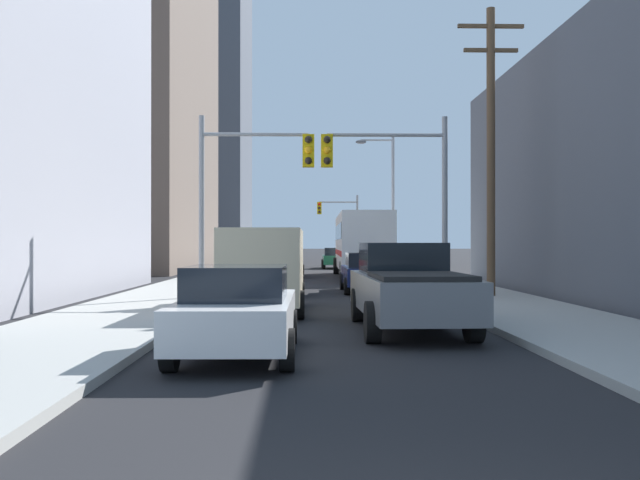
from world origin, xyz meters
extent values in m
cube|color=#9E9E99|center=(-5.18, 50.00, 0.07)|extent=(3.69, 160.00, 0.15)
cube|color=#9E9E99|center=(5.18, 50.00, 0.07)|extent=(3.69, 160.00, 0.15)
cube|color=silver|center=(2.46, 32.75, 1.95)|extent=(2.76, 11.55, 2.90)
cube|color=black|center=(1.20, 32.75, 2.47)|extent=(0.26, 10.58, 0.80)
cube|color=red|center=(1.20, 32.75, 1.37)|extent=(0.25, 10.58, 0.28)
cylinder|color=black|center=(1.29, 36.78, 0.50)|extent=(0.32, 1.00, 1.00)
cylinder|color=black|center=(3.64, 36.78, 0.50)|extent=(0.32, 1.00, 1.00)
cylinder|color=black|center=(1.29, 29.53, 0.50)|extent=(0.32, 1.00, 1.00)
cylinder|color=black|center=(3.64, 29.53, 0.50)|extent=(0.32, 1.00, 1.00)
cube|color=slate|center=(1.62, 11.24, 0.80)|extent=(2.14, 5.45, 0.80)
cube|color=black|center=(1.62, 12.22, 1.55)|extent=(1.85, 1.85, 0.70)
cube|color=black|center=(1.62, 9.89, 1.25)|extent=(1.82, 2.42, 0.10)
cylinder|color=black|center=(0.66, 12.97, 0.40)|extent=(0.28, 0.80, 0.80)
cylinder|color=black|center=(2.58, 12.97, 0.40)|extent=(0.28, 0.80, 0.80)
cylinder|color=black|center=(0.66, 9.52, 0.40)|extent=(0.28, 0.80, 0.80)
cylinder|color=black|center=(2.58, 9.52, 0.40)|extent=(0.28, 0.80, 0.80)
cube|color=#C6B793|center=(-1.70, 15.12, 1.31)|extent=(2.07, 5.23, 1.90)
cube|color=black|center=(-1.70, 17.72, 1.73)|extent=(1.76, 0.04, 0.60)
cylinder|color=black|center=(-2.66, 16.78, 0.36)|extent=(0.24, 0.72, 0.72)
cylinder|color=black|center=(-0.74, 16.78, 0.36)|extent=(0.24, 0.72, 0.72)
cylinder|color=black|center=(-2.66, 13.45, 0.36)|extent=(0.24, 0.72, 0.72)
cylinder|color=black|center=(-0.74, 13.45, 0.36)|extent=(0.24, 0.72, 0.72)
cube|color=white|center=(-1.74, 8.18, 0.65)|extent=(1.86, 4.22, 0.65)
cube|color=black|center=(-1.74, 8.03, 1.25)|extent=(1.61, 1.92, 0.55)
cylinder|color=black|center=(-2.60, 9.53, 0.32)|extent=(0.22, 0.64, 0.64)
cylinder|color=black|center=(-0.88, 9.53, 0.32)|extent=(0.22, 0.64, 0.64)
cylinder|color=black|center=(-2.60, 6.84, 0.32)|extent=(0.22, 0.64, 0.64)
cylinder|color=black|center=(-0.88, 6.84, 0.32)|extent=(0.22, 0.64, 0.64)
cube|color=black|center=(-1.61, 21.63, 0.65)|extent=(1.89, 4.24, 0.65)
cube|color=black|center=(-1.61, 21.48, 1.25)|extent=(1.63, 1.93, 0.55)
cylinder|color=black|center=(-2.47, 22.98, 0.32)|extent=(0.22, 0.64, 0.64)
cylinder|color=black|center=(-0.74, 22.98, 0.32)|extent=(0.22, 0.64, 0.64)
cylinder|color=black|center=(-2.47, 20.29, 0.32)|extent=(0.22, 0.64, 0.64)
cylinder|color=black|center=(-0.74, 20.29, 0.32)|extent=(0.22, 0.64, 0.64)
cube|color=#141E4C|center=(1.79, 22.34, 0.65)|extent=(1.81, 4.20, 0.65)
cube|color=black|center=(1.79, 22.19, 1.25)|extent=(1.59, 1.90, 0.55)
cylinder|color=black|center=(0.93, 23.69, 0.32)|extent=(0.22, 0.64, 0.64)
cylinder|color=black|center=(2.66, 23.69, 0.32)|extent=(0.22, 0.64, 0.64)
cylinder|color=black|center=(0.93, 21.00, 0.32)|extent=(0.22, 0.64, 0.64)
cylinder|color=black|center=(2.66, 21.00, 0.32)|extent=(0.22, 0.64, 0.64)
cube|color=maroon|center=(-1.62, 33.65, 0.65)|extent=(1.83, 4.21, 0.65)
cube|color=black|center=(-1.62, 33.50, 1.25)|extent=(1.60, 1.91, 0.55)
cylinder|color=black|center=(-2.48, 35.00, 0.32)|extent=(0.22, 0.64, 0.64)
cylinder|color=black|center=(-0.75, 35.00, 0.32)|extent=(0.22, 0.64, 0.64)
cylinder|color=black|center=(-2.48, 32.31, 0.32)|extent=(0.22, 0.64, 0.64)
cylinder|color=black|center=(-0.75, 32.31, 0.32)|extent=(0.22, 0.64, 0.64)
cube|color=#195938|center=(1.63, 45.59, 0.65)|extent=(1.82, 4.21, 0.65)
cube|color=black|center=(1.63, 45.44, 1.25)|extent=(1.59, 1.91, 0.55)
cylinder|color=black|center=(0.77, 46.93, 0.32)|extent=(0.22, 0.64, 0.64)
cylinder|color=black|center=(2.50, 46.93, 0.32)|extent=(0.22, 0.64, 0.64)
cylinder|color=black|center=(0.77, 44.24, 0.32)|extent=(0.22, 0.64, 0.64)
cylinder|color=black|center=(2.50, 44.24, 0.32)|extent=(0.22, 0.64, 0.64)
cylinder|color=gray|center=(-3.94, 18.40, 3.00)|extent=(0.18, 0.18, 6.00)
cylinder|color=gray|center=(-2.22, 18.40, 5.40)|extent=(3.45, 0.12, 0.12)
cube|color=gold|center=(-0.50, 18.40, 4.88)|extent=(0.38, 0.30, 1.05)
sphere|color=black|center=(-0.50, 18.23, 5.21)|extent=(0.24, 0.24, 0.24)
sphere|color=#F9A514|center=(-0.50, 18.23, 4.88)|extent=(0.24, 0.24, 0.24)
sphere|color=black|center=(-0.50, 18.23, 4.54)|extent=(0.24, 0.24, 0.24)
cylinder|color=gray|center=(3.94, 18.40, 3.00)|extent=(0.18, 0.18, 6.00)
cylinder|color=gray|center=(2.02, 18.40, 5.40)|extent=(3.84, 0.12, 0.12)
cube|color=gold|center=(0.10, 18.40, 4.88)|extent=(0.38, 0.30, 1.05)
sphere|color=black|center=(0.10, 18.23, 5.21)|extent=(0.24, 0.24, 0.24)
sphere|color=#F9A514|center=(0.10, 18.23, 4.88)|extent=(0.24, 0.24, 0.24)
sphere|color=black|center=(0.10, 18.23, 4.54)|extent=(0.24, 0.24, 0.24)
cylinder|color=gray|center=(3.94, 53.79, 3.00)|extent=(0.18, 0.18, 6.00)
cylinder|color=gray|center=(2.30, 53.79, 5.40)|extent=(3.29, 0.12, 0.12)
cube|color=gold|center=(0.65, 53.79, 4.88)|extent=(0.38, 0.30, 1.05)
sphere|color=red|center=(0.65, 53.62, 5.21)|extent=(0.24, 0.24, 0.24)
sphere|color=black|center=(0.65, 53.62, 4.88)|extent=(0.24, 0.24, 0.24)
sphere|color=black|center=(0.65, 53.62, 4.54)|extent=(0.24, 0.24, 0.24)
cylinder|color=brown|center=(5.55, 18.75, 4.84)|extent=(0.28, 0.28, 9.68)
cube|color=brown|center=(5.55, 18.75, 9.08)|extent=(2.20, 0.12, 0.12)
cube|color=brown|center=(5.55, 18.75, 8.28)|extent=(1.80, 0.12, 0.12)
cylinder|color=gray|center=(4.04, 31.64, 3.75)|extent=(0.16, 0.16, 7.50)
cylinder|color=gray|center=(3.19, 31.64, 7.30)|extent=(1.70, 0.10, 0.10)
ellipsoid|color=#4C4C51|center=(2.34, 31.64, 7.20)|extent=(0.56, 0.32, 0.20)
cube|color=#66564C|center=(-16.21, 44.39, 15.35)|extent=(16.09, 20.74, 30.69)
camera|label=1|loc=(-0.62, -2.88, 1.91)|focal=36.98mm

